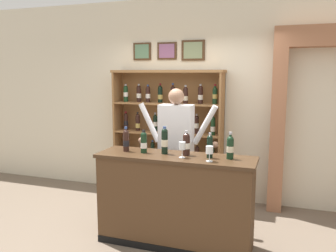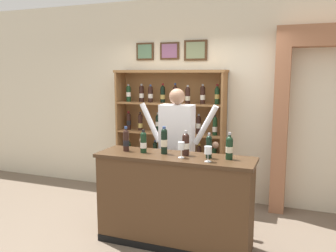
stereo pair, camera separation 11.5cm
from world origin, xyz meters
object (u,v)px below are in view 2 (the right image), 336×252
at_px(tasting_bottle_rosso, 143,142).
at_px(tasting_bottle_prosecco, 186,144).
at_px(wine_shelf, 170,130).
at_px(tasting_counter, 174,200).
at_px(tasting_bottle_bianco, 209,146).
at_px(wine_glass_center, 181,147).
at_px(tasting_bottle_vin_santo, 164,140).
at_px(tasting_bottle_super_tuscan, 126,140).
at_px(tasting_bottle_grappa, 229,147).
at_px(shopkeeper, 177,140).
at_px(wine_glass_right, 208,151).

bearing_deg(tasting_bottle_rosso, tasting_bottle_prosecco, 5.35).
distance_m(wine_shelf, tasting_counter, 1.67).
xyz_separation_m(tasting_bottle_bianco, wine_glass_center, (-0.28, -0.09, -0.01)).
relative_size(wine_shelf, tasting_bottle_bianco, 7.26).
relative_size(tasting_bottle_prosecco, tasting_bottle_bianco, 1.01).
relative_size(tasting_bottle_prosecco, wine_glass_center, 1.59).
relative_size(tasting_counter, tasting_bottle_vin_santo, 5.69).
relative_size(wine_shelf, tasting_bottle_super_tuscan, 6.83).
bearing_deg(tasting_bottle_grappa, tasting_bottle_rosso, -177.77).
bearing_deg(tasting_counter, wine_glass_center, -34.22).
bearing_deg(wine_glass_center, tasting_bottle_super_tuscan, 173.37).
bearing_deg(tasting_counter, wine_shelf, 111.99).
xyz_separation_m(shopkeeper, tasting_bottle_super_tuscan, (-0.43, -0.59, 0.08)).
bearing_deg(wine_glass_center, wine_glass_right, -11.34).
xyz_separation_m(tasting_bottle_vin_santo, tasting_bottle_prosecco, (0.25, 0.01, -0.02)).
relative_size(wine_shelf, wine_glass_center, 11.43).
xyz_separation_m(tasting_bottle_grappa, wine_glass_right, (-0.18, -0.18, -0.02)).
height_order(tasting_bottle_vin_santo, tasting_bottle_bianco, tasting_bottle_vin_santo).
xyz_separation_m(tasting_bottle_super_tuscan, tasting_bottle_bianco, (0.99, 0.01, -0.00)).
bearing_deg(wine_glass_center, tasting_bottle_prosecco, 85.35).
height_order(shopkeeper, tasting_bottle_super_tuscan, shopkeeper).
xyz_separation_m(tasting_bottle_vin_santo, wine_glass_right, (0.55, -0.18, -0.04)).
bearing_deg(tasting_counter, tasting_bottle_prosecco, 26.72).
distance_m(shopkeeper, tasting_bottle_vin_santo, 0.57).
bearing_deg(wine_shelf, shopkeeper, -64.61).
xyz_separation_m(shopkeeper, tasting_bottle_prosecco, (0.29, -0.54, 0.08)).
bearing_deg(wine_glass_right, tasting_bottle_prosecco, 148.08).
relative_size(tasting_bottle_super_tuscan, tasting_bottle_grappa, 1.01).
xyz_separation_m(shopkeeper, tasting_bottle_vin_santo, (0.04, -0.56, 0.10)).
distance_m(tasting_bottle_super_tuscan, tasting_bottle_bianco, 0.99).
height_order(shopkeeper, wine_glass_center, shopkeeper).
relative_size(wine_glass_center, wine_glass_right, 1.07).
relative_size(tasting_bottle_rosso, wine_glass_center, 1.52).
distance_m(tasting_bottle_super_tuscan, tasting_bottle_rosso, 0.23).
xyz_separation_m(tasting_bottle_super_tuscan, wine_glass_center, (0.71, -0.08, -0.01)).
bearing_deg(shopkeeper, tasting_counter, -73.18).
xyz_separation_m(tasting_bottle_super_tuscan, tasting_bottle_rosso, (0.23, -0.00, -0.01)).
bearing_deg(wine_glass_center, tasting_bottle_vin_santo, 155.01).
bearing_deg(wine_glass_right, shopkeeper, 129.20).
height_order(wine_shelf, tasting_bottle_grappa, wine_shelf).
xyz_separation_m(tasting_bottle_bianco, wine_glass_right, (0.03, -0.15, -0.02)).
distance_m(tasting_bottle_super_tuscan, wine_glass_right, 1.03).
xyz_separation_m(tasting_bottle_super_tuscan, tasting_bottle_prosecco, (0.72, 0.04, -0.00)).
height_order(tasting_bottle_super_tuscan, wine_glass_right, tasting_bottle_super_tuscan).
bearing_deg(tasting_bottle_vin_santo, tasting_bottle_grappa, 0.39).
distance_m(tasting_bottle_bianco, tasting_bottle_grappa, 0.22).
relative_size(tasting_counter, tasting_bottle_prosecco, 6.41).
relative_size(tasting_counter, tasting_bottle_grappa, 6.12).
distance_m(shopkeeper, tasting_bottle_super_tuscan, 0.73).
bearing_deg(wine_shelf, tasting_bottle_bianco, -55.87).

